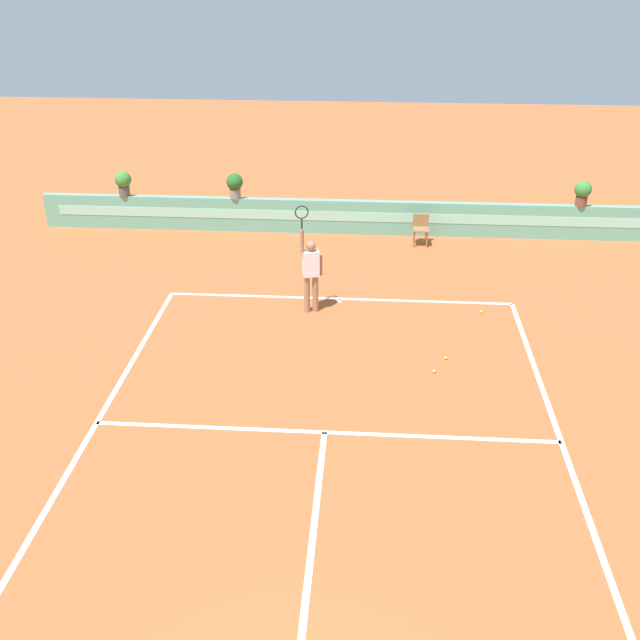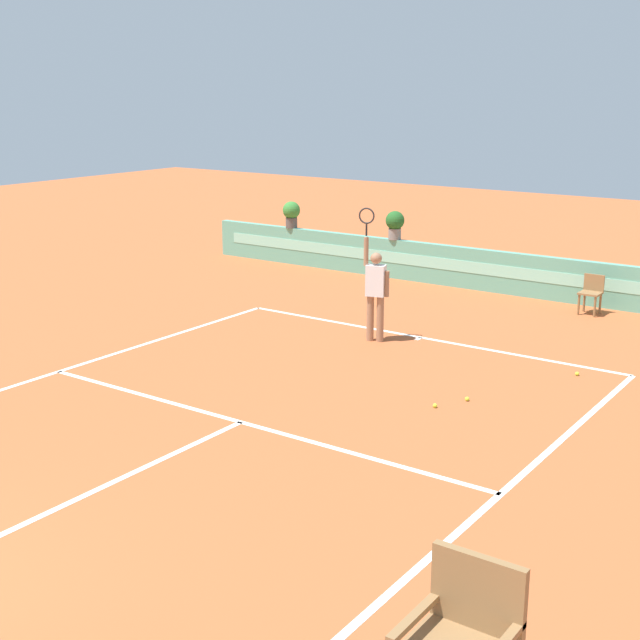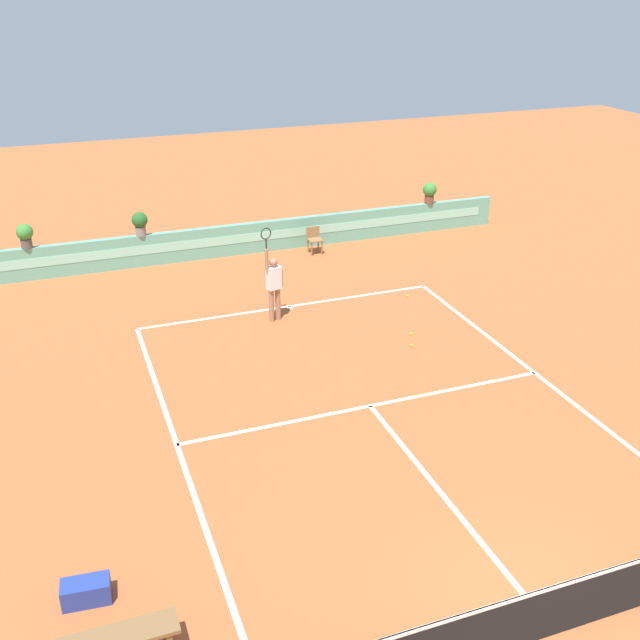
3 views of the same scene
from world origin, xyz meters
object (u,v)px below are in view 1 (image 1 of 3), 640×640
Objects in this scene: tennis_ball_mid_court at (446,358)px; potted_plant_far_right at (583,192)px; tennis_player at (311,270)px; tennis_ball_near_baseline at (481,312)px; ball_kid_chair at (421,228)px; potted_plant_left at (235,184)px; potted_plant_far_left at (123,182)px; tennis_ball_by_sideline at (434,371)px.

potted_plant_far_right is at bearing 59.55° from tennis_ball_mid_court.
tennis_player reaches higher than tennis_ball_near_baseline.
tennis_ball_mid_court is at bearing -87.94° from ball_kid_chair.
ball_kid_chair is 5.28m from tennis_player.
potted_plant_far_right is at bearing 0.00° from potted_plant_left.
tennis_ball_mid_court is 11.54m from potted_plant_far_left.
ball_kid_chair is at bearing -170.75° from potted_plant_far_right.
tennis_player is 3.87m from tennis_ball_by_sideline.
potted_plant_left is (-5.59, 7.25, 1.38)m from tennis_ball_mid_court.
tennis_player is at bearing -63.23° from potted_plant_left.
ball_kid_chair is 0.33× the size of tennis_player.
tennis_ball_by_sideline is (-1.26, -2.77, 0.00)m from tennis_ball_near_baseline.
tennis_ball_near_baseline is 0.09× the size of potted_plant_far_left.
tennis_ball_near_baseline is at bearing 2.63° from tennis_player.
tennis_player is 3.57× the size of potted_plant_far_right.
ball_kid_chair is at bearing -4.84° from potted_plant_far_left.
potted_plant_left reaches higher than ball_kid_chair.
potted_plant_far_right is (7.22, 5.21, 0.36)m from tennis_player.
potted_plant_far_left and potted_plant_far_right have the same top height.
potted_plant_far_left is (-8.60, 7.80, 1.38)m from tennis_ball_by_sideline.
potted_plant_far_right is at bearing 35.81° from tennis_player.
potted_plant_left is (-5.36, 0.73, 0.93)m from ball_kid_chair.
tennis_ball_by_sideline is (2.69, -2.59, -1.02)m from tennis_player.
tennis_ball_by_sideline is 9.55m from potted_plant_left.
tennis_player reaches higher than tennis_ball_mid_court.
potted_plant_left is at bearing 116.77° from tennis_player.
tennis_ball_by_sideline is at bearing -43.94° from tennis_player.
potted_plant_far_right reaches higher than tennis_ball_mid_court.
tennis_player is 7.89m from potted_plant_far_left.
tennis_ball_near_baseline is 2.43m from tennis_ball_mid_court.
potted_plant_left is 3.28m from potted_plant_far_left.
potted_plant_left is at bearing 0.00° from potted_plant_far_left.
ball_kid_chair reaches higher than tennis_ball_mid_court.
potted_plant_left and potted_plant_far_right have the same top height.
potted_plant_left reaches higher than tennis_ball_mid_court.
potted_plant_far_right is at bearing 0.00° from potted_plant_far_left.
tennis_player is at bearing -121.35° from ball_kid_chair.
tennis_player is 5.85m from potted_plant_left.
tennis_ball_near_baseline is 6.16m from potted_plant_far_right.
tennis_ball_by_sideline is at bearing -90.32° from ball_kid_chair.
potted_plant_far_right is (4.53, 7.80, 1.38)m from tennis_ball_by_sideline.
potted_plant_far_left is at bearing 140.77° from tennis_ball_mid_court.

